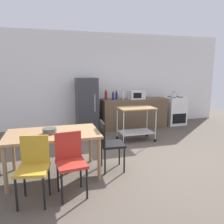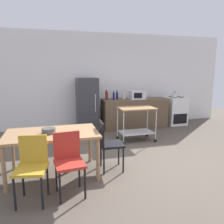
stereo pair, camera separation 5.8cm
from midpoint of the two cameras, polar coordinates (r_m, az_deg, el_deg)
ground_plane at (r=4.35m, az=7.51°, el=-13.17°), size 12.00×12.00×0.00m
back_wall at (r=7.04m, az=-2.50°, el=8.23°), size 8.40×0.12×2.90m
kitchen_counter at (r=6.85m, az=6.07°, el=-0.31°), size 2.00×0.64×0.90m
dining_table at (r=3.78m, az=-14.86°, el=-6.30°), size 1.50×0.90×0.75m
chair_mustard at (r=3.20m, az=-19.60°, el=-12.66°), size 0.47×0.47×0.89m
chair_red at (r=3.24m, az=-10.68°, el=-11.94°), size 0.44×0.44×0.89m
chair_black at (r=3.90m, az=-0.60°, el=-7.78°), size 0.42×0.42×0.89m
stove_oven at (r=7.51m, az=16.36°, el=0.31°), size 0.60×0.61×0.92m
refrigerator at (r=6.51m, az=-6.17°, el=2.00°), size 0.60×0.63×1.55m
kitchen_cart at (r=5.54m, az=6.65°, el=-1.67°), size 0.91×0.57×0.85m
bottle_soy_sauce at (r=6.57m, az=-1.17°, el=4.35°), size 0.08×0.08×0.29m
bottle_soda at (r=6.51m, az=0.69°, el=4.17°), size 0.06×0.06×0.26m
bottle_wine at (r=6.68m, az=1.57°, el=4.30°), size 0.07×0.07×0.26m
bottle_hot_sauce at (r=6.67m, az=3.40°, el=4.37°), size 0.07×0.07×0.28m
microwave at (r=6.70m, az=6.80°, el=4.44°), size 0.46×0.35×0.26m
fruit_bowl at (r=3.70m, az=-15.71°, el=-4.72°), size 0.22×0.22×0.09m
kettle at (r=7.29m, az=16.19°, el=4.37°), size 0.24×0.17×0.19m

